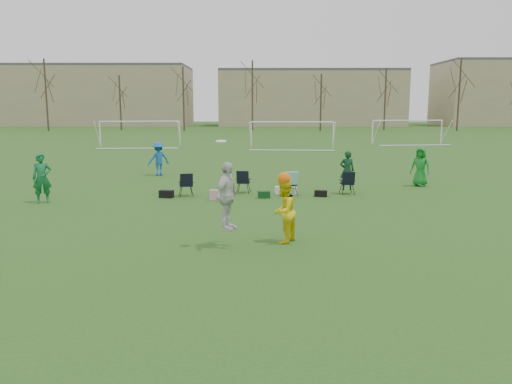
{
  "coord_description": "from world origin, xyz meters",
  "views": [
    {
      "loc": [
        1.02,
        -12.54,
        3.56
      ],
      "look_at": [
        0.95,
        1.27,
        1.25
      ],
      "focal_mm": 35.0,
      "sensor_mm": 36.0,
      "label": 1
    }
  ],
  "objects_px": {
    "fielder_blue": "(158,159)",
    "fielder_green_far": "(420,167)",
    "center_contest": "(259,204)",
    "fielder_green_near": "(42,178)",
    "goal_mid": "(292,127)",
    "goal_right": "(408,125)",
    "goal_left": "(140,127)"
  },
  "relations": [
    {
      "from": "fielder_blue",
      "to": "goal_left",
      "type": "height_order",
      "value": "goal_left"
    },
    {
      "from": "fielder_blue",
      "to": "goal_mid",
      "type": "relative_size",
      "value": 0.24
    },
    {
      "from": "goal_mid",
      "to": "goal_right",
      "type": "height_order",
      "value": "same"
    },
    {
      "from": "goal_left",
      "to": "goal_mid",
      "type": "relative_size",
      "value": 1.0
    },
    {
      "from": "fielder_blue",
      "to": "center_contest",
      "type": "bearing_deg",
      "value": 80.02
    },
    {
      "from": "fielder_green_near",
      "to": "center_contest",
      "type": "height_order",
      "value": "center_contest"
    },
    {
      "from": "fielder_green_far",
      "to": "center_contest",
      "type": "bearing_deg",
      "value": -91.04
    },
    {
      "from": "goal_right",
      "to": "fielder_green_near",
      "type": "bearing_deg",
      "value": -134.19
    },
    {
      "from": "center_contest",
      "to": "goal_left",
      "type": "relative_size",
      "value": 0.38
    },
    {
      "from": "goal_mid",
      "to": "goal_right",
      "type": "bearing_deg",
      "value": 30.57
    },
    {
      "from": "goal_left",
      "to": "goal_right",
      "type": "height_order",
      "value": "same"
    },
    {
      "from": "goal_left",
      "to": "goal_right",
      "type": "bearing_deg",
      "value": 3.75
    },
    {
      "from": "fielder_green_near",
      "to": "fielder_green_far",
      "type": "distance_m",
      "value": 16.33
    },
    {
      "from": "fielder_green_near",
      "to": "goal_right",
      "type": "distance_m",
      "value": 39.37
    },
    {
      "from": "fielder_green_far",
      "to": "fielder_blue",
      "type": "bearing_deg",
      "value": -160.62
    },
    {
      "from": "goal_mid",
      "to": "goal_right",
      "type": "relative_size",
      "value": 1.01
    },
    {
      "from": "fielder_green_near",
      "to": "goal_right",
      "type": "bearing_deg",
      "value": 30.0
    },
    {
      "from": "goal_left",
      "to": "fielder_green_far",
      "type": "bearing_deg",
      "value": -56.77
    },
    {
      "from": "center_contest",
      "to": "goal_mid",
      "type": "bearing_deg",
      "value": 84.64
    },
    {
      "from": "fielder_blue",
      "to": "fielder_green_far",
      "type": "distance_m",
      "value": 13.42
    },
    {
      "from": "center_contest",
      "to": "fielder_blue",
      "type": "bearing_deg",
      "value": 111.23
    },
    {
      "from": "fielder_green_near",
      "to": "goal_mid",
      "type": "height_order",
      "value": "goal_mid"
    },
    {
      "from": "fielder_green_far",
      "to": "goal_right",
      "type": "bearing_deg",
      "value": 110.19
    },
    {
      "from": "fielder_green_far",
      "to": "goal_mid",
      "type": "xyz_separation_m",
      "value": [
        -4.53,
        21.52,
        1.02
      ]
    },
    {
      "from": "goal_left",
      "to": "goal_mid",
      "type": "xyz_separation_m",
      "value": [
        14.0,
        -2.0,
        0.0
      ]
    },
    {
      "from": "fielder_green_near",
      "to": "fielder_blue",
      "type": "xyz_separation_m",
      "value": [
        2.87,
        7.93,
        -0.05
      ]
    },
    {
      "from": "fielder_green_near",
      "to": "fielder_blue",
      "type": "height_order",
      "value": "fielder_green_near"
    },
    {
      "from": "goal_right",
      "to": "fielder_blue",
      "type": "bearing_deg",
      "value": -138.52
    },
    {
      "from": "center_contest",
      "to": "goal_mid",
      "type": "xyz_separation_m",
      "value": [
        2.98,
        31.71,
        0.83
      ]
    },
    {
      "from": "fielder_blue",
      "to": "center_contest",
      "type": "height_order",
      "value": "center_contest"
    },
    {
      "from": "fielder_green_near",
      "to": "goal_left",
      "type": "xyz_separation_m",
      "value": [
        -2.76,
        27.76,
        0.97
      ]
    },
    {
      "from": "fielder_blue",
      "to": "goal_right",
      "type": "height_order",
      "value": "goal_right"
    }
  ]
}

